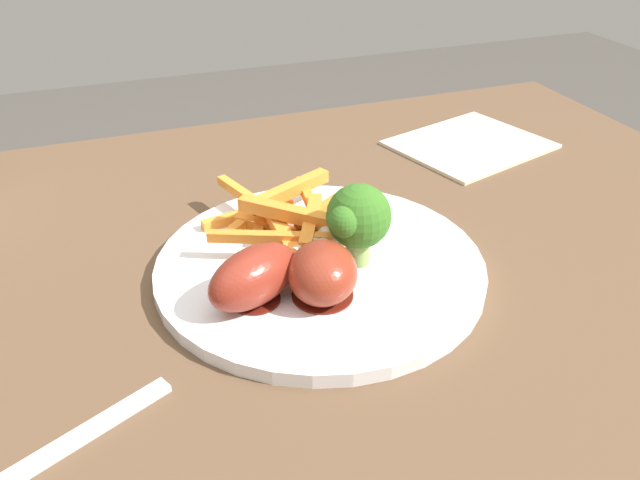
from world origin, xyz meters
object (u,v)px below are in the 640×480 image
object	(u,v)px
dinner_plate	(320,266)
carrot_fries_pile	(287,218)
dining_table	(327,364)
chicken_drumstick_near	(259,274)
chicken_drumstick_far	(323,269)
fork	(29,467)
broccoli_floret_front	(358,217)

from	to	relation	value
dinner_plate	carrot_fries_pile	world-z (taller)	carrot_fries_pile
dining_table	chicken_drumstick_near	bearing A→B (deg)	36.30
carrot_fries_pile	chicken_drumstick_far	bearing A→B (deg)	89.12
dining_table	dinner_plate	world-z (taller)	dinner_plate
dining_table	chicken_drumstick_near	world-z (taller)	chicken_drumstick_near
carrot_fries_pile	fork	distance (m)	0.29
dining_table	carrot_fries_pile	world-z (taller)	carrot_fries_pile
chicken_drumstick_near	carrot_fries_pile	bearing A→B (deg)	-120.08
carrot_fries_pile	chicken_drumstick_near	distance (m)	0.10
broccoli_floret_front	carrot_fries_pile	world-z (taller)	broccoli_floret_front
dining_table	broccoli_floret_front	xyz separation A→B (m)	(-0.01, 0.04, 0.19)
dinner_plate	chicken_drumstick_far	distance (m)	0.05
dinner_plate	chicken_drumstick_near	size ratio (longest dim) A/B	2.10
chicken_drumstick_near	fork	bearing A→B (deg)	30.68
chicken_drumstick_near	chicken_drumstick_far	distance (m)	0.05
dinner_plate	chicken_drumstick_far	xyz separation A→B (m)	(0.01, 0.04, 0.03)
carrot_fries_pile	chicken_drumstick_near	bearing A→B (deg)	59.92
fork	carrot_fries_pile	bearing A→B (deg)	-165.01
dining_table	chicken_drumstick_far	distance (m)	0.18
dinner_plate	fork	xyz separation A→B (m)	(0.23, 0.13, -0.00)
dinner_plate	carrot_fries_pile	xyz separation A→B (m)	(0.01, -0.05, 0.02)
dining_table	chicken_drumstick_far	xyz separation A→B (m)	(0.03, 0.07, 0.17)
dinner_plate	broccoli_floret_front	xyz separation A→B (m)	(-0.03, 0.01, 0.05)
dining_table	fork	xyz separation A→B (m)	(0.25, 0.16, 0.14)
dining_table	dinner_plate	distance (m)	0.14
broccoli_floret_front	fork	distance (m)	0.29
dinner_plate	chicken_drumstick_far	world-z (taller)	chicken_drumstick_far
chicken_drumstick_far	fork	distance (m)	0.24
dining_table	chicken_drumstick_far	bearing A→B (deg)	65.61
carrot_fries_pile	fork	xyz separation A→B (m)	(0.22, 0.18, -0.02)
chicken_drumstick_far	fork	size ratio (longest dim) A/B	0.65
broccoli_floret_front	chicken_drumstick_near	world-z (taller)	broccoli_floret_front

